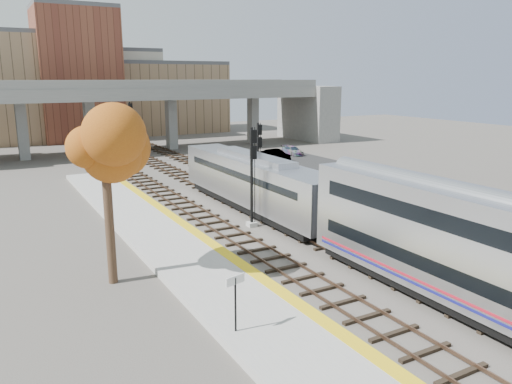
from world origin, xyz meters
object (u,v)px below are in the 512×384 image
car_b (276,155)px  tree (104,148)px  signal_mast_far (131,133)px  car_a (269,163)px  signal_mast_mid (258,164)px  locomotive (254,181)px  car_c (293,151)px  signal_mast_near (252,179)px

car_b → tree: bearing=-144.1°
signal_mast_far → car_b: bearing=-23.2°
car_a → car_b: size_ratio=0.86×
signal_mast_mid → tree: tree is taller
signal_mast_far → car_b: size_ratio=1.77×
locomotive → signal_mast_far: (-2.10, 25.85, 1.26)m
locomotive → signal_mast_mid: signal_mast_mid is taller
signal_mast_mid → car_b: bearing=54.6°
signal_mast_mid → car_c: bearing=50.2°
locomotive → signal_mast_far: bearing=94.6°
signal_mast_mid → car_c: 24.63m
signal_mast_far → car_c: size_ratio=1.87×
tree → car_a: size_ratio=2.59×
locomotive → tree: (-12.62, -8.46, 4.41)m
tree → car_c: size_ratio=2.37×
signal_mast_mid → tree: 18.89m
locomotive → signal_mast_mid: size_ratio=3.01×
tree → car_a: bearing=45.6°
signal_mast_near → car_b: (15.64, 22.68, -2.57)m
locomotive → car_c: (17.69, 21.77, -1.69)m
tree → car_c: 43.23m
car_a → car_c: (7.71, 7.14, -0.04)m
signal_mast_far → car_c: bearing=-11.7°
locomotive → car_b: locomotive is taller
locomotive → signal_mast_far: signal_mast_far is taller
car_b → car_c: car_b is taller
locomotive → signal_mast_near: (-2.10, -3.53, 0.99)m
car_a → signal_mast_far: bearing=131.9°
signal_mast_mid → signal_mast_near: bearing=-122.4°
locomotive → signal_mast_far: 25.97m
locomotive → car_a: bearing=55.7°
signal_mast_mid → tree: (-14.62, -11.39, 3.69)m
car_a → car_c: size_ratio=0.91×
signal_mast_near → signal_mast_mid: bearing=57.6°
signal_mast_far → car_a: size_ratio=2.05×
locomotive → signal_mast_mid: 3.62m
car_c → signal_mast_mid: bearing=-128.7°
locomotive → signal_mast_near: bearing=-120.7°
signal_mast_mid → signal_mast_far: 23.29m
signal_mast_near → car_c: size_ratio=1.77×
signal_mast_mid → signal_mast_far: size_ratio=0.89×
locomotive → car_b: 23.50m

